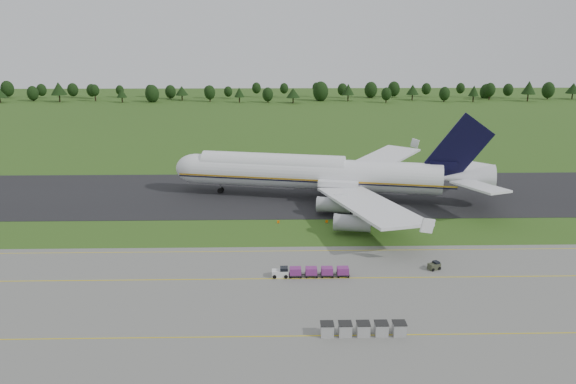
{
  "coord_description": "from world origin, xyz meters",
  "views": [
    {
      "loc": [
        -3.16,
        -106.09,
        38.84
      ],
      "look_at": [
        -0.76,
        2.0,
        7.9
      ],
      "focal_mm": 35.0,
      "sensor_mm": 36.0,
      "label": 1
    }
  ],
  "objects_px": {
    "aircraft": "(320,173)",
    "edge_markers": "(327,222)",
    "utility_cart": "(434,266)",
    "uld_row": "(363,329)",
    "baggage_train": "(309,272)"
  },
  "relations": [
    {
      "from": "baggage_train",
      "to": "edge_markers",
      "type": "distance_m",
      "value": 27.52
    },
    {
      "from": "aircraft",
      "to": "baggage_train",
      "type": "bearing_deg",
      "value": -96.61
    },
    {
      "from": "baggage_train",
      "to": "edge_markers",
      "type": "bearing_deg",
      "value": 79.0
    },
    {
      "from": "baggage_train",
      "to": "utility_cart",
      "type": "xyz_separation_m",
      "value": [
        21.3,
        2.39,
        -0.3
      ]
    },
    {
      "from": "baggage_train",
      "to": "utility_cart",
      "type": "bearing_deg",
      "value": 6.39
    },
    {
      "from": "baggage_train",
      "to": "uld_row",
      "type": "relative_size",
      "value": 1.12
    },
    {
      "from": "utility_cart",
      "to": "uld_row",
      "type": "relative_size",
      "value": 0.2
    },
    {
      "from": "aircraft",
      "to": "uld_row",
      "type": "relative_size",
      "value": 6.8
    },
    {
      "from": "edge_markers",
      "to": "uld_row",
      "type": "bearing_deg",
      "value": -89.03
    },
    {
      "from": "aircraft",
      "to": "edge_markers",
      "type": "xyz_separation_m",
      "value": [
        -0.01,
        -18.37,
        -5.91
      ]
    },
    {
      "from": "baggage_train",
      "to": "utility_cart",
      "type": "distance_m",
      "value": 21.43
    },
    {
      "from": "baggage_train",
      "to": "uld_row",
      "type": "height_order",
      "value": "uld_row"
    },
    {
      "from": "utility_cart",
      "to": "uld_row",
      "type": "height_order",
      "value": "uld_row"
    },
    {
      "from": "aircraft",
      "to": "baggage_train",
      "type": "distance_m",
      "value": 45.99
    },
    {
      "from": "baggage_train",
      "to": "aircraft",
      "type": "bearing_deg",
      "value": 83.39
    }
  ]
}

